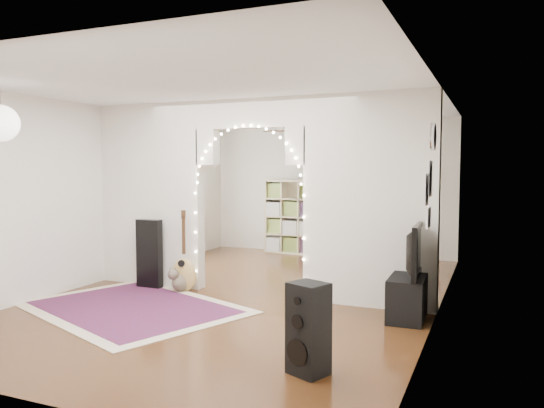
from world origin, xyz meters
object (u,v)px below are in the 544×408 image
at_px(media_console, 409,295).
at_px(dining_chair_left, 326,249).
at_px(bookcase, 301,217).
at_px(dining_chair_right, 331,272).
at_px(floor_speaker, 308,329).
at_px(acoustic_guitar, 184,262).
at_px(dining_table, 350,230).

relative_size(media_console, dining_chair_left, 1.93).
bearing_deg(bookcase, dining_chair_right, -59.17).
bearing_deg(bookcase, media_console, -50.92).
bearing_deg(dining_chair_right, floor_speaker, -79.33).
relative_size(acoustic_guitar, dining_chair_left, 1.90).
relative_size(dining_table, dining_chair_right, 2.23).
bearing_deg(dining_chair_right, dining_chair_left, 106.74).
bearing_deg(dining_chair_left, dining_chair_right, -63.83).
relative_size(floor_speaker, dining_table, 0.61).
height_order(acoustic_guitar, bookcase, bookcase).
relative_size(acoustic_guitar, dining_chair_right, 1.68).
height_order(bookcase, dining_chair_right, bookcase).
relative_size(media_console, dining_chair_right, 1.71).
bearing_deg(dining_chair_left, floor_speaker, -67.28).
bearing_deg(floor_speaker, dining_table, 123.76).
bearing_deg(media_console, bookcase, 124.36).
xyz_separation_m(floor_speaker, media_console, (0.52, 2.14, -0.14)).
relative_size(media_console, bookcase, 0.66).
distance_m(bookcase, dining_table, 1.80).
bearing_deg(media_console, dining_chair_right, 142.54).
relative_size(acoustic_guitar, dining_table, 0.76).
distance_m(acoustic_guitar, floor_speaker, 3.40).
bearing_deg(bookcase, acoustic_guitar, -92.96).
bearing_deg(media_console, dining_table, 117.00).
distance_m(media_console, dining_table, 2.96).
height_order(media_console, bookcase, bookcase).
distance_m(floor_speaker, media_console, 2.21).
bearing_deg(media_console, dining_chair_left, 121.11).
bearing_deg(dining_chair_left, bookcase, 144.82).
xyz_separation_m(acoustic_guitar, dining_chair_left, (1.16, 3.06, -0.19)).
xyz_separation_m(dining_chair_left, dining_chair_right, (0.76, -2.22, 0.03)).
distance_m(dining_chair_left, dining_chair_right, 2.34).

